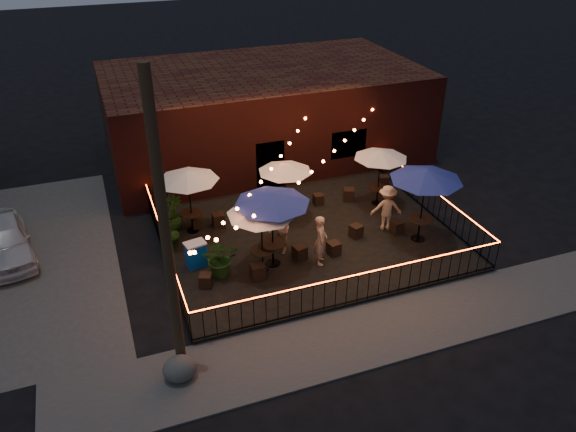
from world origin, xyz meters
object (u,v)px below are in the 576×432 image
Objects in this scene: cafe_table_1 at (188,176)px; cafe_table_3 at (285,168)px; cafe_table_2 at (272,199)px; boulder at (180,369)px; cafe_table_5 at (381,155)px; cooler at (196,254)px; cafe_table_0 at (261,210)px; cafe_table_4 at (426,176)px; utility_pole at (166,237)px.

cafe_table_1 is 3.52m from cafe_table_3.
boulder is (-3.83, -3.84, -2.24)m from cafe_table_2.
cafe_table_1 reaches higher than cafe_table_3.
cafe_table_1 is at bearing 176.41° from cafe_table_5.
boulder is (-1.44, -4.61, -0.25)m from cooler.
cafe_table_3 is at bearing 62.73° from cafe_table_2.
cafe_table_0 is 5.74m from cafe_table_4.
cafe_table_2 reaches higher than cafe_table_0.
cafe_table_4 is at bearing -19.03° from cooler.
cafe_table_3 is at bearing 17.12° from cooler.
utility_pole reaches higher than boulder.
utility_pole is 8.26m from cafe_table_3.
cafe_table_3 is at bearing -2.68° from cafe_table_1.
cafe_table_1 is at bearing 70.47° from cooler.
cafe_table_1 is 0.95× the size of cafe_table_2.
cafe_table_2 is 3.07× the size of boulder.
cafe_table_0 is 3.13× the size of boulder.
cafe_table_5 is at bearing 92.42° from cafe_table_4.
utility_pole reaches higher than cafe_table_2.
cafe_table_0 is at bearing -62.34° from cafe_table_1.
utility_pole is 3.44× the size of cafe_table_3.
cafe_table_2 is 3.07× the size of cooler.
cafe_table_1 is 7.27m from cafe_table_5.
cafe_table_1 is at bearing 117.66° from cafe_table_0.
boulder is at bearing -105.25° from utility_pole.
cafe_table_3 is 8.68m from boulder.
cafe_table_2 reaches higher than cafe_table_1.
cafe_table_5 is at bearing -3.59° from cafe_table_1.
cafe_table_2 is 5.79m from cafe_table_5.
boulder is at bearing -159.06° from cafe_table_4.
cafe_table_5 reaches higher than cooler.
cafe_table_5 reaches higher than boulder.
cafe_table_0 is at bearing -158.33° from cafe_table_2.
cafe_table_1 reaches higher than cafe_table_5.
cafe_table_0 is 3.54m from cafe_table_1.
cafe_table_2 is 1.00× the size of cafe_table_4.
cafe_table_1 is 7.32m from boulder.
utility_pole reaches higher than cooler.
cafe_table_1 reaches higher than boulder.
cafe_table_2 is at bearing -28.59° from cooler.
cafe_table_4 reaches higher than cooler.
cafe_table_1 is 2.83m from cooler.
cafe_table_0 is 1.19× the size of cafe_table_3.
cafe_table_0 is 1.01× the size of cafe_table_4.
boulder is at bearing -134.91° from cafe_table_2.
cafe_table_2 is 3.20m from cooler.
cafe_table_4 is at bearing 20.94° from boulder.
utility_pole is 9.04× the size of boulder.
cafe_table_3 is at bearing 175.56° from cafe_table_5.
cafe_table_5 is at bearing 33.53° from utility_pole.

